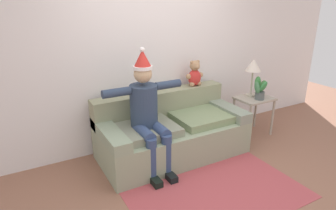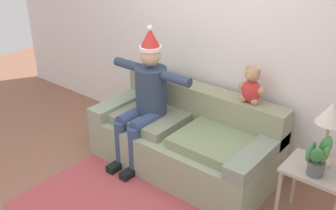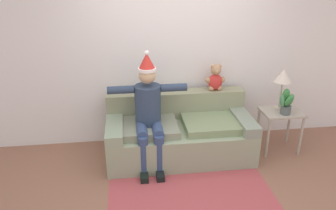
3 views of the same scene
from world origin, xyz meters
name	(u,v)px [view 1 (image 1 of 3)]	position (x,y,z in m)	size (l,w,h in m)	color
ground_plane	(214,191)	(0.00, 0.00, 0.00)	(10.00, 10.00, 0.00)	#8D5D47
back_wall	(152,51)	(0.00, 1.55, 1.35)	(7.00, 0.10, 2.70)	silver
couch	(171,132)	(0.00, 1.00, 0.33)	(1.97, 0.94, 0.83)	gray
person_seated	(147,111)	(-0.43, 0.83, 0.77)	(1.02, 0.77, 1.53)	#2C3A52
teddy_bear	(195,74)	(0.57, 1.30, 1.00)	(0.29, 0.17, 0.38)	red
side_table	(254,104)	(1.44, 0.92, 0.50)	(0.54, 0.43, 0.61)	#AA9F8E
table_lamp	(253,67)	(1.43, 1.01, 1.07)	(0.24, 0.24, 0.58)	#BCB29B
potted_plant	(260,89)	(1.44, 0.84, 0.77)	(0.20, 0.26, 0.34)	#4D5756
area_rug	(218,194)	(0.00, -0.07, 0.00)	(1.93, 1.19, 0.01)	#AF464B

